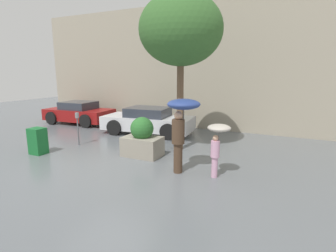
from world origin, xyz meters
TOP-DOWN VIEW (x-y plane):
  - ground_plane at (0.00, 0.00)m, footprint 40.00×40.00m
  - building_facade at (0.00, 6.50)m, footprint 18.00×0.30m
  - planter_box at (0.32, 1.35)m, footprint 1.27×0.82m
  - person_adult at (2.05, 0.56)m, footprint 0.90×0.90m
  - person_child at (3.04, 0.65)m, footprint 0.61×0.61m
  - parked_car_near at (-1.17, 4.36)m, footprint 4.24×2.24m
  - parked_car_far at (-5.80, 4.85)m, footprint 3.76×2.06m
  - street_tree at (1.15, 2.60)m, footprint 2.83×2.83m
  - parking_meter at (-2.59, 1.45)m, footprint 0.14×0.14m
  - newspaper_box at (-3.04, 0.02)m, footprint 0.50×0.44m

SIDE VIEW (x-z plane):
  - ground_plane at x=0.00m, z-range 0.00..0.00m
  - newspaper_box at x=-3.04m, z-range 0.00..0.90m
  - planter_box at x=0.32m, z-range -0.09..1.23m
  - parked_car_far at x=-5.80m, z-range -0.02..1.17m
  - parked_car_near at x=-1.17m, z-range -0.02..1.17m
  - parking_meter at x=-2.59m, z-range 0.28..1.54m
  - person_child at x=3.04m, z-range 0.36..1.79m
  - person_adult at x=2.05m, z-range 0.51..2.57m
  - building_facade at x=0.00m, z-range 0.00..6.00m
  - street_tree at x=1.15m, z-range 1.45..6.81m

